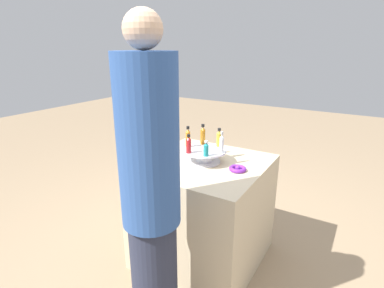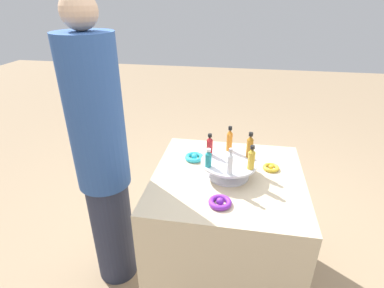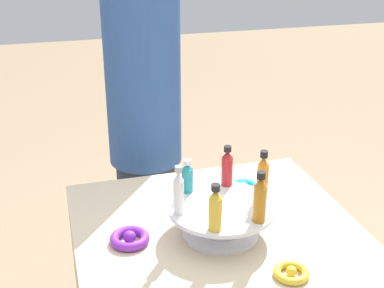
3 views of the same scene
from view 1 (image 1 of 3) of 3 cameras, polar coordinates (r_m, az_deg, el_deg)
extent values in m
plane|color=#997F60|center=(2.40, 2.07, -20.35)|extent=(12.00, 12.00, 0.00)
cube|color=beige|center=(2.18, 2.19, -12.62)|extent=(0.80, 0.80, 0.75)
cylinder|color=silver|center=(2.02, 2.32, -3.29)|extent=(0.22, 0.22, 0.01)
cylinder|color=silver|center=(2.00, 2.33, -2.27)|extent=(0.11, 0.11, 0.07)
cylinder|color=silver|center=(1.99, 2.34, -1.21)|extent=(0.30, 0.30, 0.01)
cylinder|color=#B21E23|center=(1.91, -0.64, -0.45)|extent=(0.03, 0.03, 0.09)
cone|color=#B21E23|center=(1.89, -0.65, 1.09)|extent=(0.03, 0.03, 0.02)
cylinder|color=black|center=(1.89, -0.65, 1.60)|extent=(0.02, 0.02, 0.02)
cylinder|color=teal|center=(1.86, 2.69, -1.25)|extent=(0.03, 0.03, 0.07)
cone|color=teal|center=(1.85, 2.71, 0.02)|extent=(0.03, 0.03, 0.02)
cylinder|color=silver|center=(1.84, 2.72, 0.44)|extent=(0.02, 0.02, 0.01)
cylinder|color=silver|center=(1.93, 5.66, -0.20)|extent=(0.03, 0.03, 0.10)
cone|color=silver|center=(1.91, 5.72, 1.52)|extent=(0.03, 0.03, 0.02)
cylinder|color=#B2B2B7|center=(1.90, 5.73, 2.09)|extent=(0.02, 0.02, 0.02)
cylinder|color=gold|center=(2.04, 5.17, 0.78)|extent=(0.03, 0.03, 0.09)
cone|color=gold|center=(2.03, 5.21, 2.28)|extent=(0.03, 0.03, 0.02)
cylinder|color=black|center=(2.02, 5.23, 2.78)|extent=(0.02, 0.02, 0.02)
cylinder|color=#AD6B19|center=(2.09, 2.07, 1.37)|extent=(0.03, 0.03, 0.10)
cone|color=#AD6B19|center=(2.07, 2.09, 3.00)|extent=(0.03, 0.03, 0.02)
cylinder|color=black|center=(2.07, 2.09, 3.54)|extent=(0.02, 0.02, 0.02)
cylinder|color=orange|center=(2.02, -0.77, 0.85)|extent=(0.03, 0.03, 0.10)
cone|color=orange|center=(2.00, -0.78, 2.57)|extent=(0.03, 0.03, 0.02)
cylinder|color=black|center=(2.00, -0.78, 3.14)|extent=(0.02, 0.02, 0.02)
torus|color=purple|center=(1.90, 8.69, -4.69)|extent=(0.11, 0.11, 0.03)
sphere|color=purple|center=(1.89, 8.70, -4.55)|extent=(0.04, 0.04, 0.04)
torus|color=gold|center=(2.25, 2.76, -0.84)|extent=(0.09, 0.09, 0.02)
sphere|color=gold|center=(2.25, 2.76, -0.74)|extent=(0.03, 0.03, 0.03)
torus|color=#2DB7CC|center=(1.92, -4.48, -4.18)|extent=(0.11, 0.11, 0.03)
sphere|color=#2DB7CC|center=(1.92, -4.49, -4.04)|extent=(0.04, 0.04, 0.04)
cylinder|color=#282D42|center=(1.72, -7.11, -24.02)|extent=(0.24, 0.24, 0.69)
cylinder|color=#2D5193|center=(1.34, -8.33, 0.09)|extent=(0.28, 0.28, 0.79)
sphere|color=#D8AD89|center=(1.28, -9.36, 20.82)|extent=(0.16, 0.16, 0.16)
camera|label=2|loc=(1.75, 49.02, 16.53)|focal=28.00mm
camera|label=3|loc=(2.89, 22.77, 18.49)|focal=50.00mm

